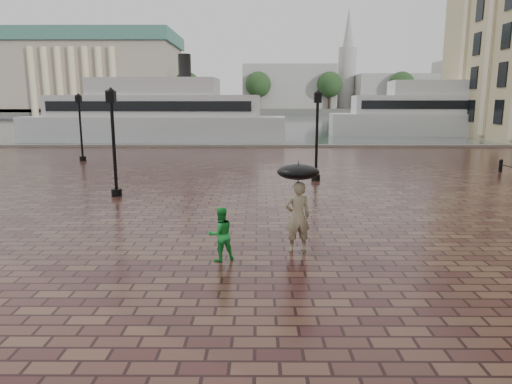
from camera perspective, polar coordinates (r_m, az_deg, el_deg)
ground at (r=9.87m, az=-0.05°, el=-12.26°), size 300.00×300.00×0.00m
harbour_water at (r=101.14m, az=0.26°, el=8.89°), size 240.00×240.00×0.00m
quay_edge at (r=41.25m, az=0.22°, el=5.67°), size 80.00×0.60×0.30m
far_shore at (r=169.08m, az=0.28°, el=10.13°), size 300.00×60.00×2.00m
museum at (r=163.54m, az=-20.00°, el=13.97°), size 57.00×32.50×26.00m
distant_skyline at (r=166.26m, az=17.53°, el=12.52°), size 102.50×22.00×33.00m
far_trees at (r=147.16m, az=0.28°, el=13.26°), size 188.00×8.00×13.50m
street_lamps at (r=24.96m, az=-11.49°, el=7.24°), size 15.44×12.44×4.40m
adult_pedestrian at (r=12.12m, az=5.21°, el=-3.09°), size 0.76×0.57×1.90m
child_pedestrian at (r=11.48m, az=-4.44°, el=-5.27°), size 0.82×0.75×1.37m
ferry_near at (r=48.11m, az=-12.44°, el=9.28°), size 26.63×7.87×8.63m
ferry_far at (r=60.10m, az=22.51°, el=9.09°), size 27.48×8.77×8.86m
umbrella at (r=11.88m, az=5.31°, el=2.51°), size 1.10×1.10×1.20m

